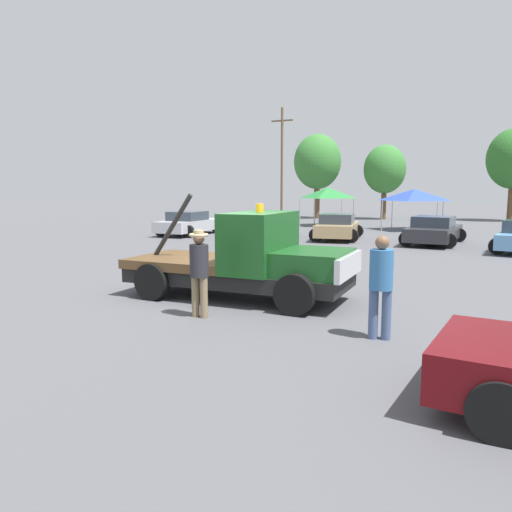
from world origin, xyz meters
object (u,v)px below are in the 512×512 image
at_px(tree_left, 385,169).
at_px(canopy_tent_blue, 414,195).
at_px(parked_car_charcoal, 434,231).
at_px(person_near_truck, 381,280).
at_px(tow_truck, 250,262).
at_px(parked_car_silver, 189,223).
at_px(person_at_hood, 199,266).
at_px(canopy_tent_green, 328,193).
at_px(tree_center, 317,162).
at_px(parked_car_tan, 337,227).
at_px(parked_car_teal, 265,226).
at_px(utility_pole, 282,159).

bearing_deg(tree_left, canopy_tent_blue, -68.79).
bearing_deg(parked_car_charcoal, person_near_truck, -173.03).
bearing_deg(tow_truck, canopy_tent_blue, 87.07).
xyz_separation_m(tow_truck, canopy_tent_blue, (0.32, 22.21, 1.31)).
xyz_separation_m(person_near_truck, canopy_tent_blue, (-3.18, 24.07, 1.16)).
bearing_deg(parked_car_silver, person_at_hood, -147.37).
relative_size(tow_truck, canopy_tent_green, 1.81).
bearing_deg(tree_center, canopy_tent_green, -65.90).
xyz_separation_m(parked_car_tan, parked_car_charcoal, (4.74, -0.08, 0.00)).
bearing_deg(person_at_hood, tree_center, 18.38).
height_order(tree_left, tree_center, tree_center).
bearing_deg(tree_left, canopy_tent_green, -102.12).
height_order(canopy_tent_green, canopy_tent_blue, canopy_tent_green).
bearing_deg(parked_car_teal, tow_truck, -151.00).
height_order(person_near_truck, canopy_tent_blue, canopy_tent_blue).
distance_m(parked_car_teal, utility_pole, 22.90).
relative_size(parked_car_teal, parked_car_tan, 0.96).
bearing_deg(parked_car_charcoal, tree_left, 22.23).
relative_size(tree_left, tree_center, 0.86).
xyz_separation_m(parked_car_tan, tree_center, (-7.09, 17.06, 4.25)).
distance_m(tow_truck, parked_car_charcoal, 14.57).
height_order(parked_car_silver, tree_center, tree_center).
height_order(tree_left, utility_pole, utility_pole).
bearing_deg(parked_car_charcoal, canopy_tent_blue, 18.92).
relative_size(person_at_hood, parked_car_charcoal, 0.38).
distance_m(parked_car_charcoal, utility_pole, 26.54).
height_order(person_at_hood, tree_center, tree_center).
distance_m(canopy_tent_green, tree_left, 9.65).
relative_size(parked_car_charcoal, utility_pole, 0.47).
bearing_deg(tree_center, parked_car_charcoal, -55.38).
distance_m(tow_truck, canopy_tent_blue, 22.25).
distance_m(tree_left, tree_center, 5.75).
distance_m(person_near_truck, tree_center, 35.95).
xyz_separation_m(tow_truck, utility_pole, (-14.02, 34.56, 4.50)).
distance_m(person_near_truck, person_at_hood, 3.65).
distance_m(person_at_hood, parked_car_silver, 18.53).
distance_m(parked_car_silver, canopy_tent_blue, 14.18).
height_order(parked_car_charcoal, tree_center, tree_center).
xyz_separation_m(tow_truck, tree_left, (-3.76, 32.71, 3.31)).
bearing_deg(tow_truck, tree_left, 94.45).
xyz_separation_m(canopy_tent_green, canopy_tent_blue, (6.06, -1.26, -0.09)).
bearing_deg(parked_car_silver, parked_car_tan, -84.08).
distance_m(parked_car_tan, canopy_tent_blue, 8.34).
bearing_deg(tree_center, parked_car_tan, -67.43).
distance_m(parked_car_silver, parked_car_charcoal, 13.14).
bearing_deg(parked_car_teal, person_near_truck, -143.25).
relative_size(tow_truck, person_near_truck, 3.01).
xyz_separation_m(tree_center, utility_pole, (-4.69, 3.07, 0.51)).
bearing_deg(parked_car_teal, parked_car_tan, -73.08).
relative_size(canopy_tent_green, canopy_tent_blue, 0.92).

